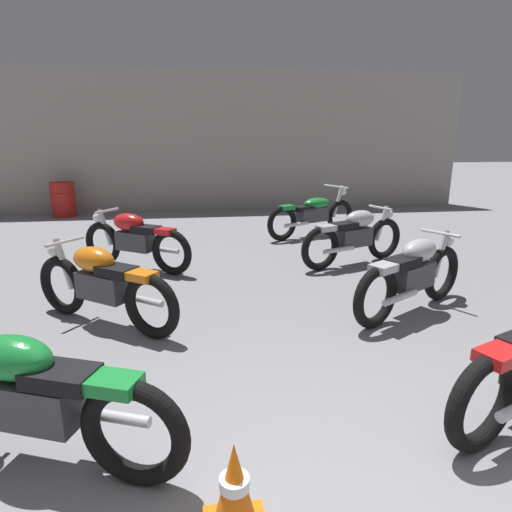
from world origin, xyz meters
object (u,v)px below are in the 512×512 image
object	(u,v)px
motorcycle_left_row_0	(31,398)
traffic_cone	(235,492)
motorcycle_right_row_1	(413,274)
motorcycle_right_row_3	(313,214)
motorcycle_right_row_2	(355,236)
motorcycle_left_row_1	(102,284)
oil_drum	(63,199)
motorcycle_left_row_2	(135,239)

from	to	relation	value
motorcycle_left_row_0	traffic_cone	world-z (taller)	motorcycle_left_row_0
motorcycle_right_row_1	motorcycle_right_row_3	world-z (taller)	motorcycle_right_row_3
motorcycle_right_row_2	motorcycle_right_row_3	world-z (taller)	motorcycle_right_row_3
motorcycle_left_row_1	motorcycle_right_row_2	xyz separation A→B (m)	(3.41, 1.83, 0.00)
motorcycle_left_row_0	motorcycle_right_row_1	distance (m)	3.90
motorcycle_left_row_0	traffic_cone	distance (m)	1.33
motorcycle_left_row_1	oil_drum	bearing A→B (deg)	108.42
motorcycle_left_row_0	motorcycle_right_row_1	bearing A→B (deg)	30.01
motorcycle_left_row_2	motorcycle_right_row_2	distance (m)	3.35
motorcycle_left_row_1	motorcycle_left_row_0	bearing A→B (deg)	-89.95
motorcycle_left_row_1	oil_drum	world-z (taller)	motorcycle_left_row_1
motorcycle_left_row_2	motorcycle_right_row_3	world-z (taller)	motorcycle_right_row_3
motorcycle_left_row_0	motorcycle_right_row_2	distance (m)	5.18
motorcycle_right_row_3	oil_drum	size ratio (longest dim) A/B	2.36
motorcycle_right_row_1	oil_drum	bearing A→B (deg)	129.08
motorcycle_left_row_0	motorcycle_right_row_2	size ratio (longest dim) A/B	1.00
motorcycle_left_row_2	traffic_cone	world-z (taller)	motorcycle_left_row_2
motorcycle_left_row_0	oil_drum	distance (m)	9.21
motorcycle_left_row_1	traffic_cone	size ratio (longest dim) A/B	3.07
motorcycle_left_row_0	traffic_cone	bearing A→B (deg)	-29.83
motorcycle_left_row_2	motorcycle_right_row_3	bearing A→B (deg)	29.68
motorcycle_left_row_1	motorcycle_right_row_2	distance (m)	3.87
traffic_cone	motorcycle_left_row_2	bearing A→B (deg)	102.73
motorcycle_left_row_0	oil_drum	bearing A→B (deg)	104.36
motorcycle_right_row_1	motorcycle_right_row_2	xyz separation A→B (m)	(0.04, 1.95, 0.00)
motorcycle_right_row_2	motorcycle_left_row_0	bearing A→B (deg)	-131.21
motorcycle_left_row_0	motorcycle_left_row_1	size ratio (longest dim) A/B	1.13
motorcycle_right_row_3	traffic_cone	bearing A→B (deg)	-108.10
motorcycle_left_row_2	traffic_cone	xyz separation A→B (m)	(1.07, -4.75, -0.20)
motorcycle_left_row_0	motorcycle_right_row_1	size ratio (longest dim) A/B	1.07
motorcycle_right_row_3	motorcycle_left_row_2	bearing A→B (deg)	-150.32
motorcycle_left_row_0	motorcycle_right_row_3	world-z (taller)	motorcycle_right_row_3
motorcycle_left_row_1	motorcycle_right_row_1	xyz separation A→B (m)	(3.38, -0.12, 0.00)
oil_drum	motorcycle_right_row_3	bearing A→B (deg)	-28.22
motorcycle_right_row_1	oil_drum	size ratio (longest dim) A/B	2.06
motorcycle_left_row_2	motorcycle_right_row_1	bearing A→B (deg)	-32.92
motorcycle_left_row_0	motorcycle_left_row_2	size ratio (longest dim) A/B	1.10
motorcycle_left_row_0	traffic_cone	xyz separation A→B (m)	(1.14, -0.65, -0.20)
motorcycle_left_row_1	motorcycle_left_row_2	bearing A→B (deg)	88.00
traffic_cone	motorcycle_left_row_1	bearing A→B (deg)	112.78
motorcycle_left_row_1	traffic_cone	xyz separation A→B (m)	(1.14, -2.72, -0.20)
motorcycle_left_row_0	motorcycle_left_row_2	distance (m)	4.09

